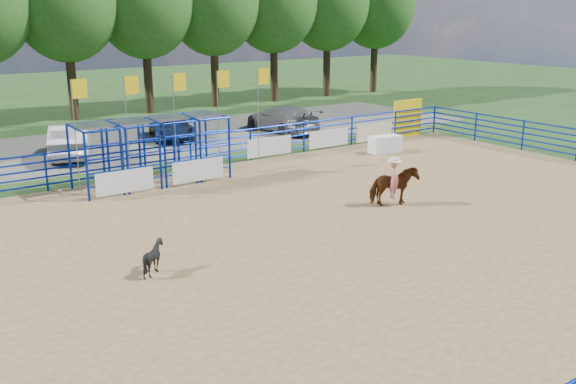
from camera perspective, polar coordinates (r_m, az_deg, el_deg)
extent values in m
plane|color=#2C4E1F|center=(19.75, 4.60, -3.72)|extent=(120.00, 120.00, 0.00)
cube|color=#9E804F|center=(19.75, 4.60, -3.69)|extent=(30.00, 20.00, 0.02)
cube|color=#656359|center=(34.13, -13.89, 4.24)|extent=(40.00, 10.00, 0.01)
cube|color=white|center=(31.09, 8.63, 4.22)|extent=(1.62, 0.92, 0.82)
imported|color=#613113|center=(22.54, 9.37, 0.50)|extent=(1.79, 1.23, 1.39)
imported|color=red|center=(22.32, 9.47, 2.78)|extent=(0.47, 0.58, 1.37)
cylinder|color=white|center=(22.17, 9.55, 4.58)|extent=(0.54, 0.54, 0.12)
imported|color=black|center=(16.99, -11.86, -5.70)|extent=(0.84, 0.76, 0.88)
imported|color=gray|center=(31.46, -18.78, 4.38)|extent=(3.18, 5.10, 1.59)
imported|color=#151C34|center=(34.76, -10.31, 5.69)|extent=(3.28, 4.84, 1.23)
imported|color=#5F5F62|center=(36.19, -0.52, 6.55)|extent=(2.14, 5.16, 1.49)
cube|color=white|center=(24.28, -14.29, 0.92)|extent=(2.20, 0.04, 0.85)
cube|color=white|center=(25.44, -7.99, 1.94)|extent=(2.20, 0.04, 0.85)
cube|color=white|center=(29.64, -1.66, 4.06)|extent=(2.40, 0.04, 0.85)
cube|color=white|center=(31.66, 3.65, 4.80)|extent=(2.40, 0.04, 0.85)
cube|color=beige|center=(33.59, 7.68, 5.33)|extent=(2.40, 0.04, 0.90)
cube|color=yellow|center=(35.33, 10.56, 6.46)|extent=(2.00, 0.12, 2.00)
cylinder|color=#3F2B19|center=(42.23, -18.66, 9.32)|extent=(0.56, 0.56, 4.80)
cylinder|color=#3F2B19|center=(43.91, -12.34, 10.00)|extent=(0.56, 0.56, 4.80)
cylinder|color=#3F2B19|center=(46.07, -6.52, 10.51)|extent=(0.56, 0.56, 4.80)
cylinder|color=#3F2B19|center=(48.65, -1.25, 10.89)|extent=(0.56, 0.56, 4.80)
cylinder|color=#3F2B19|center=(51.58, 3.46, 11.15)|extent=(0.56, 0.56, 4.80)
cylinder|color=#3F2B19|center=(54.82, 7.64, 11.31)|extent=(0.56, 0.56, 4.80)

